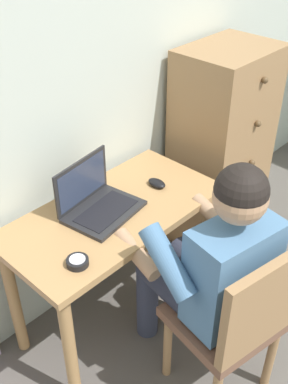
# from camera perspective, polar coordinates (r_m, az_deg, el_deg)

# --- Properties ---
(wall_back) EXTENTS (4.80, 0.05, 2.50)m
(wall_back) POSITION_cam_1_polar(r_m,az_deg,el_deg) (2.25, -6.07, 14.77)
(wall_back) COLOR silver
(wall_back) RESTS_ON ground_plane
(desk) EXTENTS (1.05, 0.53, 0.72)m
(desk) POSITION_cam_1_polar(r_m,az_deg,el_deg) (2.23, -3.65, -4.87)
(desk) COLOR tan
(desk) RESTS_ON ground_plane
(dresser) EXTENTS (0.55, 0.44, 1.24)m
(dresser) POSITION_cam_1_polar(r_m,az_deg,el_deg) (2.86, 9.34, 5.13)
(dresser) COLOR #9E754C
(dresser) RESTS_ON ground_plane
(chair) EXTENTS (0.49, 0.47, 0.88)m
(chair) POSITION_cam_1_polar(r_m,az_deg,el_deg) (2.02, 11.26, -14.98)
(chair) COLOR brown
(chair) RESTS_ON ground_plane
(person_seated) EXTENTS (0.60, 0.63, 1.20)m
(person_seated) POSITION_cam_1_polar(r_m,az_deg,el_deg) (1.97, 7.99, -8.48)
(person_seated) COLOR #33384C
(person_seated) RESTS_ON ground_plane
(laptop) EXTENTS (0.37, 0.30, 0.24)m
(laptop) POSITION_cam_1_polar(r_m,az_deg,el_deg) (2.13, -5.80, -1.12)
(laptop) COLOR #232326
(laptop) RESTS_ON desk
(computer_mouse) EXTENTS (0.06, 0.10, 0.03)m
(computer_mouse) POSITION_cam_1_polar(r_m,az_deg,el_deg) (2.30, 1.57, 1.09)
(computer_mouse) COLOR black
(computer_mouse) RESTS_ON desk
(desk_clock) EXTENTS (0.09, 0.09, 0.03)m
(desk_clock) POSITION_cam_1_polar(r_m,az_deg,el_deg) (1.88, -8.11, -8.43)
(desk_clock) COLOR black
(desk_clock) RESTS_ON desk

